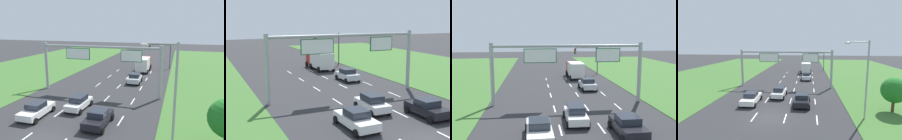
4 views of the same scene
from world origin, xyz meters
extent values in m
cube|color=white|center=(-1.75, 0.00, 0.00)|extent=(0.14, 2.40, 0.01)
cube|color=white|center=(-1.75, 6.00, 0.00)|extent=(0.14, 2.40, 0.01)
cube|color=white|center=(-1.75, 12.00, 0.00)|extent=(0.14, 2.40, 0.01)
cube|color=white|center=(-1.75, 18.00, 0.00)|extent=(0.14, 2.40, 0.01)
cube|color=white|center=(-1.75, 24.00, 0.00)|extent=(0.14, 2.40, 0.01)
cube|color=white|center=(-1.75, 30.00, 0.00)|extent=(0.14, 2.40, 0.01)
cube|color=white|center=(1.75, 6.00, 0.00)|extent=(0.14, 2.40, 0.01)
cube|color=white|center=(1.75, 12.00, 0.00)|extent=(0.14, 2.40, 0.01)
cube|color=white|center=(1.75, 18.00, 0.00)|extent=(0.14, 2.40, 0.01)
cube|color=white|center=(1.75, 24.00, 0.00)|extent=(0.14, 2.40, 0.01)
cube|color=white|center=(1.75, 30.00, 0.00)|extent=(0.14, 2.40, 0.01)
cube|color=white|center=(5.25, 6.00, 0.00)|extent=(0.14, 2.40, 0.01)
cube|color=white|center=(5.25, 12.00, 0.00)|extent=(0.14, 2.40, 0.01)
cube|color=white|center=(5.25, 18.00, 0.00)|extent=(0.14, 2.40, 0.01)
cube|color=white|center=(5.25, 24.00, 0.00)|extent=(0.14, 2.40, 0.01)
cube|color=white|center=(5.25, 30.00, 0.00)|extent=(0.14, 2.40, 0.01)
cube|color=black|center=(3.43, 4.37, 0.67)|extent=(1.90, 4.23, 0.69)
cube|color=#232833|center=(3.43, 4.41, 1.29)|extent=(1.64, 1.75, 0.54)
cylinder|color=black|center=(2.46, 5.93, 0.32)|extent=(0.22, 0.64, 0.64)
cylinder|color=black|center=(4.40, 5.93, 0.32)|extent=(0.22, 0.64, 0.64)
cylinder|color=black|center=(2.46, 2.81, 0.32)|extent=(0.22, 0.64, 0.64)
cylinder|color=black|center=(4.40, 2.81, 0.32)|extent=(0.22, 0.64, 0.64)
cube|color=white|center=(-3.54, 4.40, 0.65)|extent=(2.01, 4.51, 0.66)
cube|color=#232833|center=(-3.54, 4.34, 1.27)|extent=(1.62, 1.85, 0.58)
cylinder|color=black|center=(-4.55, 6.05, 0.32)|extent=(0.24, 0.65, 0.64)
cylinder|color=black|center=(-2.63, 6.10, 0.32)|extent=(0.24, 0.65, 0.64)
cylinder|color=black|center=(-4.45, 2.69, 0.32)|extent=(0.24, 0.65, 0.64)
cylinder|color=black|center=(-2.53, 2.75, 0.32)|extent=(0.24, 0.65, 0.64)
cube|color=silver|center=(3.73, 20.77, 0.68)|extent=(1.95, 3.95, 0.72)
cube|color=#232833|center=(3.73, 20.77, 1.34)|extent=(1.66, 1.95, 0.60)
cylinder|color=black|center=(2.75, 22.15, 0.32)|extent=(0.24, 0.65, 0.64)
cylinder|color=black|center=(4.65, 22.19, 0.32)|extent=(0.24, 0.65, 0.64)
cylinder|color=black|center=(2.81, 19.34, 0.32)|extent=(0.24, 0.65, 0.64)
cylinder|color=black|center=(4.71, 19.39, 0.32)|extent=(0.24, 0.65, 0.64)
cube|color=white|center=(-0.19, 7.64, 0.64)|extent=(1.83, 4.10, 0.64)
cube|color=#232833|center=(-0.19, 7.67, 1.28)|extent=(1.49, 2.13, 0.64)
cylinder|color=black|center=(-1.05, 9.14, 0.32)|extent=(0.23, 0.64, 0.64)
cylinder|color=black|center=(0.74, 9.10, 0.32)|extent=(0.23, 0.64, 0.64)
cylinder|color=black|center=(-1.12, 6.18, 0.32)|extent=(0.23, 0.64, 0.64)
cylinder|color=black|center=(0.67, 6.14, 0.32)|extent=(0.23, 0.64, 0.64)
cube|color=#B21E19|center=(3.55, 33.39, 1.55)|extent=(2.20, 2.10, 2.20)
cube|color=silver|center=(3.56, 29.78, 1.66)|extent=(2.37, 4.82, 2.43)
cylinder|color=black|center=(2.42, 33.89, 0.45)|extent=(0.28, 0.90, 0.90)
cylinder|color=black|center=(4.68, 33.89, 0.45)|extent=(0.28, 0.90, 0.90)
cylinder|color=black|center=(2.34, 31.59, 0.45)|extent=(0.28, 0.90, 0.90)
cylinder|color=black|center=(4.76, 31.59, 0.45)|extent=(0.28, 0.90, 0.90)
cylinder|color=black|center=(2.35, 27.97, 0.45)|extent=(0.28, 0.90, 0.90)
cylinder|color=black|center=(4.77, 27.97, 0.45)|extent=(0.28, 0.90, 0.90)
cylinder|color=#9EA0A5|center=(-8.40, 13.84, 3.50)|extent=(0.44, 0.44, 7.00)
cylinder|color=#9EA0A5|center=(8.40, 13.84, 3.50)|extent=(0.44, 0.44, 7.00)
cylinder|color=#9EA0A5|center=(0.00, 13.84, 6.60)|extent=(16.80, 0.32, 0.32)
cube|color=#0C5B28|center=(-3.15, 13.84, 5.54)|extent=(3.62, 0.12, 1.59)
cube|color=white|center=(-3.15, 13.78, 5.54)|extent=(3.46, 0.01, 1.43)
cube|color=#0C5B28|center=(4.55, 13.84, 5.54)|extent=(2.85, 0.12, 1.59)
cube|color=white|center=(4.55, 13.78, 5.54)|extent=(2.69, 0.01, 1.43)
cylinder|color=#47494F|center=(8.71, 34.52, 2.80)|extent=(0.20, 0.20, 5.60)
cylinder|color=#47494F|center=(6.46, 34.52, 5.25)|extent=(4.50, 0.14, 0.14)
cube|color=black|center=(4.21, 34.52, 4.60)|extent=(0.32, 0.36, 1.10)
sphere|color=red|center=(4.21, 34.32, 4.97)|extent=(0.22, 0.22, 0.22)
sphere|color=orange|center=(4.21, 34.32, 4.60)|extent=(0.22, 0.22, 0.22)
sphere|color=green|center=(4.21, 34.32, 4.23)|extent=(0.22, 0.22, 0.22)
cylinder|color=#9EA0A5|center=(10.43, 0.83, 4.25)|extent=(0.18, 0.18, 8.50)
cylinder|color=#9EA0A5|center=(9.33, 0.83, 8.35)|extent=(2.20, 0.10, 0.10)
ellipsoid|color=silver|center=(8.23, 0.83, 8.25)|extent=(0.64, 0.32, 0.24)
camera|label=1|loc=(10.50, -14.01, 9.62)|focal=35.00mm
camera|label=2|loc=(-14.45, -16.21, 8.79)|focal=50.00mm
camera|label=3|loc=(-3.83, -13.73, 7.92)|focal=40.00mm
camera|label=4|loc=(4.25, -18.07, 8.25)|focal=28.00mm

